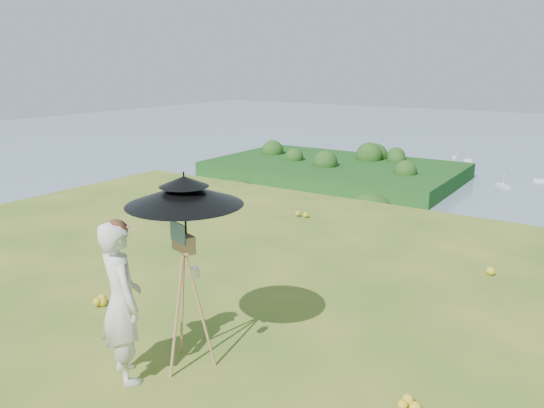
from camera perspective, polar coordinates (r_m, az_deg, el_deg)
The scene contains 9 objects.
ground at distance 6.34m, azimuth -12.94°, elevation -13.47°, with size 14.00×14.00×0.00m, color #38621C.
peninsula at distance 180.26m, azimuth 6.75°, elevation 4.44°, with size 90.00×60.00×12.00m, color #103C10, non-canonical shape.
slope_trees at distance 42.93m, azimuth 25.11°, elevation -11.46°, with size 110.00×50.00×6.00m, color #224314, non-canonical shape.
moored_boats at distance 169.61m, azimuth 26.87°, elevation 0.68°, with size 140.00×140.00×0.70m, color silver, non-canonical shape.
wildflowers at distance 6.46m, azimuth -11.35°, elevation -12.20°, with size 10.00×10.50×0.12m, color gold, non-canonical shape.
painter at distance 5.26m, azimuth -15.89°, elevation -10.11°, with size 0.58×0.38×1.59m, color beige.
field_easel at distance 5.35m, azimuth -9.24°, elevation -9.71°, with size 0.58×0.58×1.52m, color #AC7448, non-canonical shape.
sun_umbrella at distance 5.06m, azimuth -9.33°, elevation -0.70°, with size 1.12×1.12×0.75m, color black, non-canonical shape.
painter_cap at distance 4.99m, azimuth -16.49°, elevation -2.23°, with size 0.20×0.25×0.10m, color #CB6F79, non-canonical shape.
Camera 1 is at (4.14, -3.78, 2.96)m, focal length 35.00 mm.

